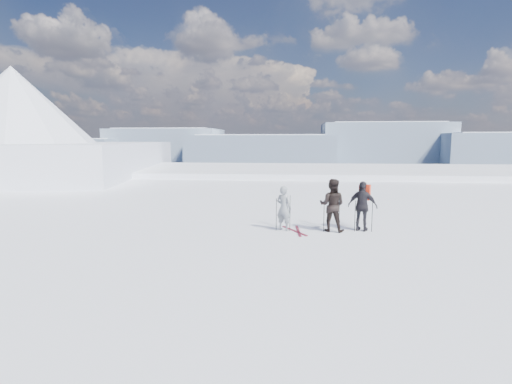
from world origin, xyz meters
The scene contains 9 objects.
lake_basin centered at (0.00, 30.00, -6.50)m, with size 820.00×820.00×71.62m.
far_mountain_range centered at (29.60, 454.78, -7.19)m, with size 770.00×110.00×53.00m.
near_ridge centered at (-26.64, 29.20, -3.54)m, with size 31.37×35.68×25.62m.
skier_grey centered at (-1.33, 3.97, 0.83)m, with size 0.60×0.40×1.65m, color gray.
skier_dark centered at (0.41, 4.01, 0.96)m, with size 0.93×0.73×1.92m, color black.
skier_pack centered at (1.52, 4.17, 0.91)m, with size 1.07×0.44×1.82m, color black.
backpack centered at (1.62, 4.40, 2.10)m, with size 0.39×0.22×0.56m, color red.
ski_poles centered at (0.17, 3.94, 0.61)m, with size 3.48×0.23×1.35m.
skis_loose centered at (-0.86, 3.85, 0.01)m, with size 0.95×1.70×0.03m.
Camera 1 is at (-0.90, -10.44, 3.31)m, focal length 28.00 mm.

